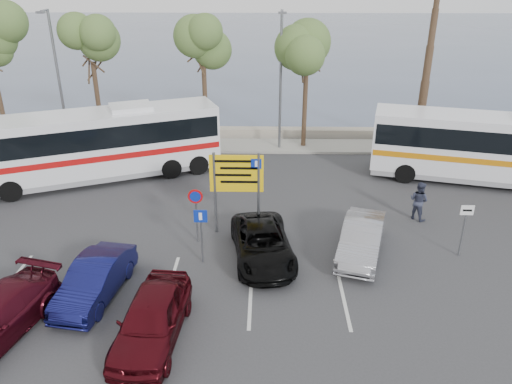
{
  "coord_description": "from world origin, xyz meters",
  "views": [
    {
      "loc": [
        2.19,
        -15.44,
        10.48
      ],
      "look_at": [
        1.8,
        3.0,
        1.98
      ],
      "focal_mm": 35.0,
      "sensor_mm": 36.0,
      "label": 1
    }
  ],
  "objects_px": {
    "coach_bus_left": "(98,147)",
    "pedestrian_far": "(419,201)",
    "car_red": "(152,319)",
    "street_lamp_right": "(281,75)",
    "direction_sign": "(237,180)",
    "coach_bus_right": "(494,151)",
    "street_lamp_left": "(57,74)",
    "suv_black": "(262,244)",
    "car_silver_b": "(362,239)",
    "car_blue": "(95,280)"
  },
  "relations": [
    {
      "from": "coach_bus_right",
      "to": "pedestrian_far",
      "type": "bearing_deg",
      "value": -139.19
    },
    {
      "from": "car_red",
      "to": "pedestrian_far",
      "type": "xyz_separation_m",
      "value": [
        10.18,
        8.09,
        0.14
      ]
    },
    {
      "from": "street_lamp_right",
      "to": "direction_sign",
      "type": "height_order",
      "value": "street_lamp_right"
    },
    {
      "from": "coach_bus_right",
      "to": "car_silver_b",
      "type": "distance_m",
      "value": 10.75
    },
    {
      "from": "street_lamp_left",
      "to": "car_silver_b",
      "type": "bearing_deg",
      "value": -37.01
    },
    {
      "from": "street_lamp_left",
      "to": "suv_black",
      "type": "bearing_deg",
      "value": -45.73
    },
    {
      "from": "coach_bus_right",
      "to": "suv_black",
      "type": "bearing_deg",
      "value": -146.92
    },
    {
      "from": "street_lamp_left",
      "to": "coach_bus_right",
      "type": "bearing_deg",
      "value": -11.31
    },
    {
      "from": "street_lamp_right",
      "to": "car_red",
      "type": "bearing_deg",
      "value": -103.86
    },
    {
      "from": "car_silver_b",
      "to": "pedestrian_far",
      "type": "distance_m",
      "value": 4.34
    },
    {
      "from": "street_lamp_right",
      "to": "coach_bus_left",
      "type": "height_order",
      "value": "street_lamp_right"
    },
    {
      "from": "street_lamp_right",
      "to": "coach_bus_left",
      "type": "relative_size",
      "value": 0.64
    },
    {
      "from": "car_blue",
      "to": "car_silver_b",
      "type": "height_order",
      "value": "car_silver_b"
    },
    {
      "from": "car_blue",
      "to": "suv_black",
      "type": "bearing_deg",
      "value": 32.6
    },
    {
      "from": "street_lamp_right",
      "to": "car_blue",
      "type": "bearing_deg",
      "value": -113.83
    },
    {
      "from": "coach_bus_left",
      "to": "pedestrian_far",
      "type": "relative_size",
      "value": 6.98
    },
    {
      "from": "car_blue",
      "to": "car_silver_b",
      "type": "relative_size",
      "value": 0.96
    },
    {
      "from": "car_silver_b",
      "to": "pedestrian_far",
      "type": "height_order",
      "value": "pedestrian_far"
    },
    {
      "from": "car_red",
      "to": "car_blue",
      "type": "bearing_deg",
      "value": 143.43
    },
    {
      "from": "street_lamp_right",
      "to": "coach_bus_right",
      "type": "distance_m",
      "value": 12.15
    },
    {
      "from": "car_red",
      "to": "car_silver_b",
      "type": "xyz_separation_m",
      "value": [
        7.14,
        5.0,
        -0.05
      ]
    },
    {
      "from": "suv_black",
      "to": "street_lamp_left",
      "type": "bearing_deg",
      "value": 125.96
    },
    {
      "from": "street_lamp_left",
      "to": "street_lamp_right",
      "type": "distance_m",
      "value": 13.0
    },
    {
      "from": "suv_black",
      "to": "car_blue",
      "type": "bearing_deg",
      "value": -164.22
    },
    {
      "from": "car_blue",
      "to": "direction_sign",
      "type": "bearing_deg",
      "value": 53.6
    },
    {
      "from": "suv_black",
      "to": "car_silver_b",
      "type": "relative_size",
      "value": 1.09
    },
    {
      "from": "suv_black",
      "to": "direction_sign",
      "type": "bearing_deg",
      "value": 109.2
    },
    {
      "from": "car_red",
      "to": "suv_black",
      "type": "bearing_deg",
      "value": 58.93
    },
    {
      "from": "street_lamp_right",
      "to": "car_silver_b",
      "type": "distance_m",
      "value": 12.97
    },
    {
      "from": "street_lamp_left",
      "to": "car_red",
      "type": "relative_size",
      "value": 1.82
    },
    {
      "from": "car_blue",
      "to": "pedestrian_far",
      "type": "height_order",
      "value": "pedestrian_far"
    },
    {
      "from": "coach_bus_right",
      "to": "car_blue",
      "type": "relative_size",
      "value": 3.01
    },
    {
      "from": "street_lamp_right",
      "to": "car_silver_b",
      "type": "xyz_separation_m",
      "value": [
        2.94,
        -12.02,
        -3.9
      ]
    },
    {
      "from": "street_lamp_left",
      "to": "street_lamp_right",
      "type": "height_order",
      "value": "same"
    },
    {
      "from": "street_lamp_left",
      "to": "coach_bus_left",
      "type": "bearing_deg",
      "value": -53.5
    },
    {
      "from": "car_silver_b",
      "to": "street_lamp_right",
      "type": "bearing_deg",
      "value": 120.15
    },
    {
      "from": "car_silver_b",
      "to": "suv_black",
      "type": "bearing_deg",
      "value": -158.01
    },
    {
      "from": "coach_bus_right",
      "to": "car_blue",
      "type": "bearing_deg",
      "value": -149.69
    },
    {
      "from": "street_lamp_left",
      "to": "suv_black",
      "type": "distance_m",
      "value": 17.76
    },
    {
      "from": "street_lamp_right",
      "to": "coach_bus_left",
      "type": "xyz_separation_m",
      "value": [
        -9.5,
        -4.73,
        -2.81
      ]
    },
    {
      "from": "street_lamp_left",
      "to": "street_lamp_right",
      "type": "xyz_separation_m",
      "value": [
        13.0,
        0.0,
        0.0
      ]
    },
    {
      "from": "street_lamp_left",
      "to": "coach_bus_left",
      "type": "relative_size",
      "value": 0.64
    },
    {
      "from": "street_lamp_left",
      "to": "car_silver_b",
      "type": "distance_m",
      "value": 20.34
    },
    {
      "from": "street_lamp_left",
      "to": "car_blue",
      "type": "bearing_deg",
      "value": -66.81
    },
    {
      "from": "street_lamp_right",
      "to": "coach_bus_right",
      "type": "height_order",
      "value": "street_lamp_right"
    },
    {
      "from": "car_red",
      "to": "pedestrian_far",
      "type": "height_order",
      "value": "pedestrian_far"
    },
    {
      "from": "street_lamp_left",
      "to": "suv_black",
      "type": "relative_size",
      "value": 1.72
    },
    {
      "from": "car_red",
      "to": "car_silver_b",
      "type": "distance_m",
      "value": 8.72
    },
    {
      "from": "pedestrian_far",
      "to": "street_lamp_left",
      "type": "bearing_deg",
      "value": 21.5
    },
    {
      "from": "car_silver_b",
      "to": "car_red",
      "type": "bearing_deg",
      "value": -128.63
    }
  ]
}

